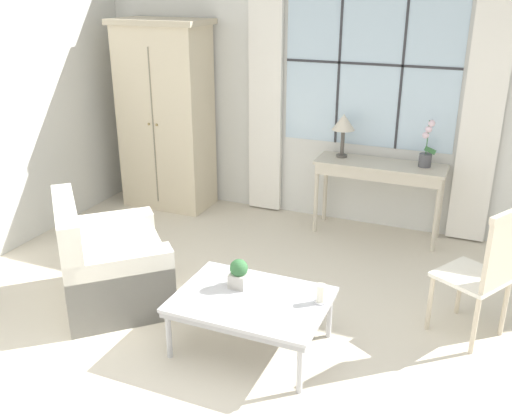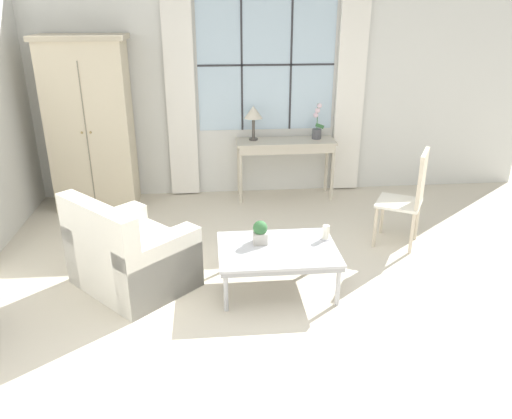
{
  "view_description": "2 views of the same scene",
  "coord_description": "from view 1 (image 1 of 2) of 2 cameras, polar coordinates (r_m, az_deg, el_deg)",
  "views": [
    {
      "loc": [
        1.2,
        -2.78,
        2.48
      ],
      "look_at": [
        -0.38,
        0.96,
        0.84
      ],
      "focal_mm": 40.0,
      "sensor_mm": 36.0,
      "label": 1
    },
    {
      "loc": [
        -0.76,
        -3.55,
        2.43
      ],
      "look_at": [
        -0.34,
        0.81,
        0.62
      ],
      "focal_mm": 35.0,
      "sensor_mm": 36.0,
      "label": 2
    }
  ],
  "objects": [
    {
      "name": "ground_plane",
      "position": [
        3.91,
        -0.34,
        -17.32
      ],
      "size": [
        14.0,
        14.0,
        0.0
      ],
      "primitive_type": "plane",
      "color": "beige"
    },
    {
      "name": "wall_back_windowed",
      "position": [
        6.02,
        11.22,
        11.28
      ],
      "size": [
        7.2,
        0.14,
        2.8
      ],
      "color": "silver",
      "rests_on": "ground_plane"
    },
    {
      "name": "armoire",
      "position": [
        6.59,
        -8.99,
        9.23
      ],
      "size": [
        1.05,
        0.6,
        2.1
      ],
      "color": "beige",
      "rests_on": "ground_plane"
    },
    {
      "name": "console_table",
      "position": [
        5.87,
        12.28,
        3.7
      ],
      "size": [
        1.29,
        0.42,
        0.78
      ],
      "color": "beige",
      "rests_on": "ground_plane"
    },
    {
      "name": "table_lamp",
      "position": [
        5.9,
        8.75,
        8.45
      ],
      "size": [
        0.23,
        0.23,
        0.45
      ],
      "color": "#4C4742",
      "rests_on": "console_table"
    },
    {
      "name": "potted_orchid",
      "position": [
        5.8,
        16.67,
        5.7
      ],
      "size": [
        0.16,
        0.12,
        0.46
      ],
      "color": "#4C4C51",
      "rests_on": "console_table"
    },
    {
      "name": "armchair_upholstered",
      "position": [
        4.83,
        -14.42,
        -5.62
      ],
      "size": [
        1.27,
        1.27,
        0.89
      ],
      "color": "silver",
      "rests_on": "ground_plane"
    },
    {
      "name": "side_chair_wooden",
      "position": [
        4.37,
        22.07,
        -5.37
      ],
      "size": [
        0.6,
        0.6,
        1.05
      ],
      "color": "white",
      "rests_on": "ground_plane"
    },
    {
      "name": "coffee_table",
      "position": [
        4.07,
        -0.47,
        -9.32
      ],
      "size": [
        1.06,
        0.78,
        0.4
      ],
      "color": "#BCBCC1",
      "rests_on": "ground_plane"
    },
    {
      "name": "potted_plant_small",
      "position": [
        4.14,
        -1.72,
        -6.38
      ],
      "size": [
        0.13,
        0.13,
        0.22
      ],
      "color": "#BCB7AD",
      "rests_on": "coffee_table"
    },
    {
      "name": "pillar_candle",
      "position": [
        3.99,
        6.5,
        -8.42
      ],
      "size": [
        0.09,
        0.09,
        0.15
      ],
      "color": "silver",
      "rests_on": "coffee_table"
    }
  ]
}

